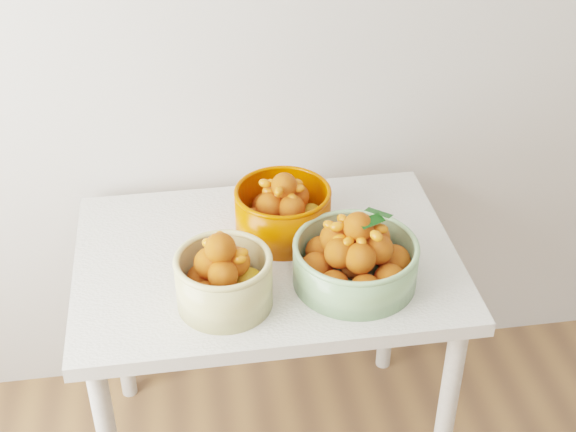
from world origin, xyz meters
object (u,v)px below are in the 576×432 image
object	(u,v)px
bowl_cream	(223,278)
bowl_orange	(283,211)
table	(267,283)
bowl_green	(355,258)

from	to	relation	value
bowl_cream	bowl_orange	bearing A→B (deg)	55.67
bowl_orange	table	bearing A→B (deg)	-122.07
table	bowl_cream	bearing A→B (deg)	-125.44
table	bowl_orange	size ratio (longest dim) A/B	3.39
bowl_cream	bowl_orange	size ratio (longest dim) A/B	1.00
table	bowl_cream	size ratio (longest dim) A/B	3.40
bowl_orange	bowl_green	bearing A→B (deg)	-57.22
table	bowl_cream	distance (m)	0.28
bowl_cream	bowl_green	bearing A→B (deg)	6.22
bowl_green	bowl_orange	bearing A→B (deg)	122.78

